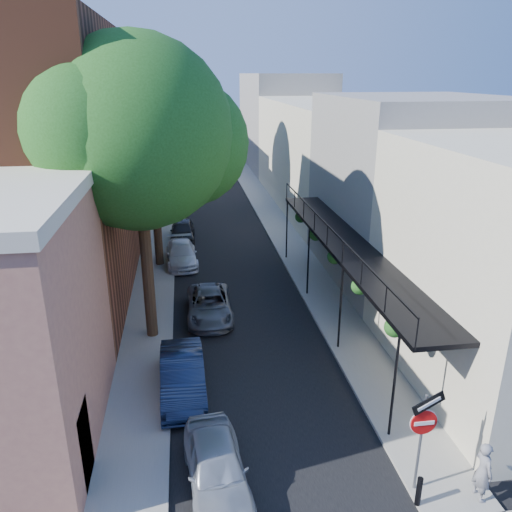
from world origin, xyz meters
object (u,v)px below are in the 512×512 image
object	(u,v)px
bollard	(419,491)
pedestrian	(483,471)
parked_car_a	(216,467)
parked_car_c	(210,305)
oak_far	(164,101)
oak_near	(150,136)
parked_car_e	(183,231)
sign_post	(423,426)
parked_car_d	(181,254)
oak_mid	(159,135)
parked_car_b	(183,376)

from	to	relation	value
bollard	pedestrian	size ratio (longest dim) A/B	0.50
parked_car_a	parked_car_c	size ratio (longest dim) A/B	0.90
oak_far	pedestrian	xyz separation A→B (m)	(7.95, -26.77, -7.33)
oak_near	parked_car_e	bearing A→B (deg)	85.95
oak_far	pedestrian	distance (m)	28.87
bollard	pedestrian	xyz separation A→B (m)	(1.60, 0.00, 0.40)
sign_post	parked_car_c	distance (m)	11.50
parked_car_a	pedestrian	xyz separation A→B (m)	(6.38, -1.37, 0.29)
parked_car_d	pedestrian	bearing A→B (deg)	-70.98
parked_car_d	oak_far	bearing A→B (deg)	91.54
oak_mid	parked_car_c	bearing A→B (deg)	-73.64
parked_car_b	oak_far	bearing A→B (deg)	90.52
oak_mid	sign_post	bearing A→B (deg)	-69.14
oak_far	pedestrian	bearing A→B (deg)	-73.45
oak_mid	parked_car_d	world-z (taller)	oak_mid
parked_car_b	parked_car_e	xyz separation A→B (m)	(0.09, 16.27, -0.03)
parked_car_d	parked_car_e	xyz separation A→B (m)	(0.09, 4.17, 0.05)
oak_far	parked_car_b	distance (m)	22.56
bollard	parked_car_e	bearing A→B (deg)	104.19
oak_near	pedestrian	world-z (taller)	oak_near
sign_post	pedestrian	distance (m)	1.88
sign_post	oak_far	distance (m)	27.80
oak_mid	parked_car_d	xyz separation A→B (m)	(0.82, -0.09, -6.47)
oak_near	parked_car_a	bearing A→B (deg)	-79.27
bollard	sign_post	bearing A→B (deg)	71.44
oak_far	parked_car_c	size ratio (longest dim) A/B	2.90
sign_post	parked_car_a	xyz separation A→B (m)	(-4.94, 0.90, -1.41)
bollard	oak_far	xyz separation A→B (m)	(-6.35, 26.77, 7.74)
oak_mid	parked_car_a	size ratio (longest dim) A/B	2.76
parked_car_d	pedestrian	distance (m)	19.05
sign_post	pedestrian	world-z (taller)	sign_post
oak_far	parked_car_a	bearing A→B (deg)	-86.45
oak_mid	parked_car_e	xyz separation A→B (m)	(0.91, 4.08, -6.42)
bollard	parked_car_e	xyz separation A→B (m)	(-5.51, 21.81, 0.11)
parked_car_c	pedestrian	world-z (taller)	pedestrian
oak_mid	parked_car_a	xyz separation A→B (m)	(1.64, -16.36, -6.43)
oak_far	parked_car_e	bearing A→B (deg)	-80.37
parked_car_a	oak_far	bearing A→B (deg)	88.70
bollard	oak_far	size ratio (longest dim) A/B	0.07
parked_car_c	parked_car_e	size ratio (longest dim) A/B	1.11
sign_post	parked_car_e	world-z (taller)	sign_post
oak_near	bollard	bearing A→B (deg)	-56.88
parked_car_d	bollard	bearing A→B (deg)	-75.57
oak_mid	oak_far	size ratio (longest dim) A/B	0.86
sign_post	parked_car_b	size ratio (longest dim) A/B	0.74
oak_near	parked_car_b	xyz separation A→B (m)	(0.77, -4.23, -7.21)
sign_post	parked_car_a	bearing A→B (deg)	169.70
sign_post	parked_car_b	xyz separation A→B (m)	(-5.76, 5.06, -1.37)
oak_mid	oak_far	bearing A→B (deg)	89.59
oak_near	parked_car_d	bearing A→B (deg)	84.44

